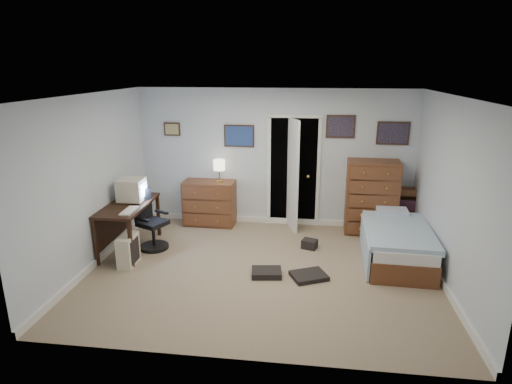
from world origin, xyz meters
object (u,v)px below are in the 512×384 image
bed (396,242)px  tall_dresser (371,197)px  office_chair (151,226)px  computer_desk (123,214)px  low_dresser (210,203)px

bed → tall_dresser: bearing=104.9°
office_chair → computer_desk: bearing=-141.3°
office_chair → tall_dresser: bearing=42.7°
computer_desk → low_dresser: 1.71m
tall_dresser → bed: bearing=-75.2°
low_dresser → bed: low_dresser is taller
computer_desk → tall_dresser: bearing=16.2°
bed → computer_desk: bearing=-175.5°
office_chair → low_dresser: bearing=84.5°
office_chair → low_dresser: 1.39m
computer_desk → office_chair: bearing=12.6°
tall_dresser → bed: size_ratio=0.71×
low_dresser → tall_dresser: size_ratio=0.72×
computer_desk → bed: 4.29m
computer_desk → bed: computer_desk is taller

